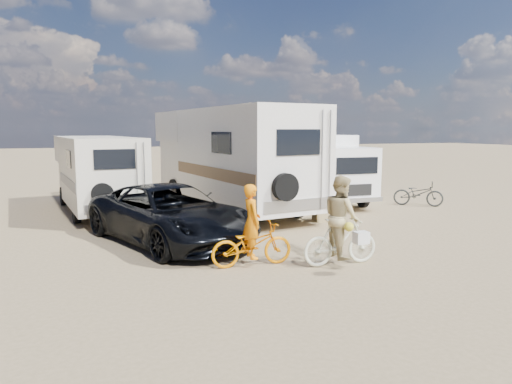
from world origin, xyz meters
name	(u,v)px	position (x,y,z in m)	size (l,w,h in m)	color
ground	(316,250)	(0.00, 0.00, 0.00)	(140.00, 140.00, 0.00)	#947C58
rv_main	(229,159)	(-0.20, 6.62, 1.83)	(2.65, 9.30, 3.67)	white
rv_left	(97,174)	(-4.83, 7.66, 1.34)	(2.19, 6.67, 2.67)	beige
box_truck	(320,169)	(3.74, 6.83, 1.36)	(2.13, 5.90, 2.72)	white
dark_suv	(170,214)	(-3.22, 2.01, 0.76)	(2.51, 5.45, 1.51)	black
bike_man	(252,244)	(-1.96, -0.72, 0.47)	(0.63, 1.80, 0.95)	orange
bike_woman	(341,242)	(-0.12, -1.34, 0.52)	(0.49, 1.74, 1.04)	beige
rider_man	(252,229)	(-1.96, -0.72, 0.80)	(0.59, 0.39, 1.61)	orange
rider_woman	(341,225)	(-0.12, -1.34, 0.90)	(0.87, 0.68, 1.79)	tan
bike_parked	(418,194)	(6.81, 4.56, 0.48)	(0.64, 1.83, 0.96)	#242725
cooler	(233,217)	(-0.91, 3.88, 0.21)	(0.51, 0.37, 0.41)	teal
crate	(321,215)	(1.86, 3.19, 0.19)	(0.49, 0.49, 0.39)	#9A8659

